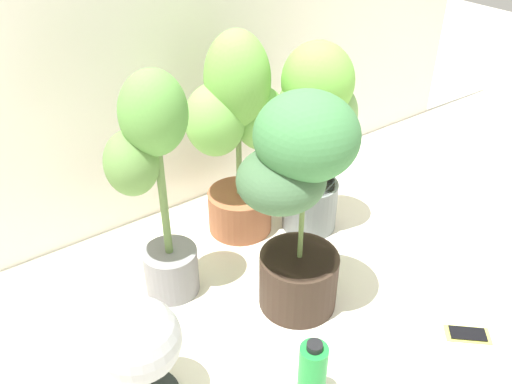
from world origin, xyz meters
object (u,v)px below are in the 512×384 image
Objects in this scene: potted_plant_back_center at (237,128)px; potted_plant_back_right at (315,127)px; nutrient_bottle at (312,373)px; cell_phone at (468,334)px; potted_plant_back_left at (154,176)px; potted_plant_center at (298,193)px; floor_fan at (140,344)px.

potted_plant_back_center is 1.06× the size of potted_plant_back_right.
potted_plant_back_right is 0.90m from nutrient_bottle.
potted_plant_back_right reaches higher than cell_phone.
cell_phone is (0.03, -0.76, -0.45)m from potted_plant_back_right.
potted_plant_back_right is 5.06× the size of cell_phone.
potted_plant_back_right is (0.66, -0.00, -0.02)m from potted_plant_back_left.
potted_plant_center is at bearing 58.98° from nutrient_bottle.
cell_phone is (0.28, -0.91, -0.46)m from potted_plant_back_center.
floor_fan reaches higher than nutrient_bottle.
potted_plant_back_center reaches higher than nutrient_bottle.
potted_plant_back_center is at bearing 78.63° from potted_plant_center.
potted_plant_back_center is 0.29m from potted_plant_back_right.
potted_plant_back_center is 0.48m from potted_plant_center.
potted_plant_back_center is 2.25× the size of floor_fan.
potted_plant_back_center is 5.36× the size of cell_phone.
potted_plant_back_left reaches higher than potted_plant_center.
potted_plant_center is 5.06× the size of cell_phone.
floor_fan is (-0.95, 0.38, 0.23)m from cell_phone.
potted_plant_center is at bearing -137.49° from potted_plant_back_right.
floor_fan is at bearing 110.19° from cell_phone.
potted_plant_back_left is 5.34× the size of cell_phone.
potted_plant_back_left is at bearing -159.55° from potted_plant_back_center.
nutrient_bottle is (-0.20, -0.33, -0.35)m from potted_plant_center.
floor_fan is (-0.26, -0.37, -0.24)m from potted_plant_back_left.
potted_plant_back_left is 0.51m from floor_fan.
cell_phone is 0.59m from nutrient_bottle.
potted_plant_center is (-0.09, -0.47, -0.00)m from potted_plant_back_center.
cell_phone is at bearing -73.07° from potted_plant_back_center.
potted_plant_back_left is 0.45m from potted_plant_center.
potted_plant_back_center reaches higher than potted_plant_back_right.
cell_phone is at bearing -12.04° from nutrient_bottle.
potted_plant_back_center is (0.42, 0.15, -0.02)m from potted_plant_back_left.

